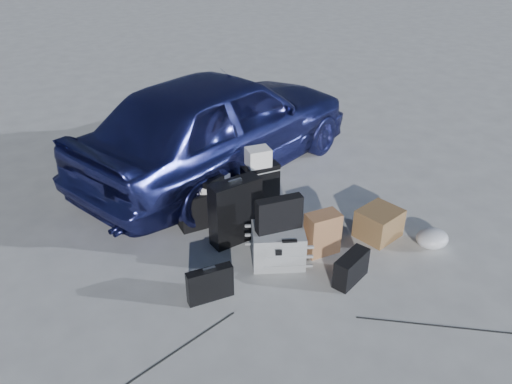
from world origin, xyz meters
TOP-DOWN VIEW (x-y plane):
  - ground at (0.00, 0.00)m, footprint 60.00×60.00m
  - car at (0.29, 2.27)m, footprint 4.27×3.04m
  - pelican_case at (0.03, 0.25)m, footprint 0.61×0.56m
  - laptop_bag at (0.04, 0.26)m, footprint 0.46×0.16m
  - briefcase at (-0.77, 0.03)m, footprint 0.42×0.11m
  - suitcase_left at (-0.19, 0.75)m, footprint 0.55×0.26m
  - suitcase_right at (0.35, 1.26)m, footprint 0.43×0.17m
  - white_carton at (0.33, 1.28)m, footprint 0.27×0.23m
  - duffel_bag at (-0.25, 1.25)m, footprint 0.79×0.34m
  - flat_box_white at (-0.26, 1.26)m, footprint 0.54×0.48m
  - flat_box_black at (-0.28, 1.24)m, footprint 0.33×0.29m
  - kraft_bag at (0.49, 0.18)m, footprint 0.33×0.20m
  - cardboard_box at (1.18, 0.15)m, footprint 0.49×0.46m
  - plastic_bag at (1.55, -0.24)m, footprint 0.36×0.31m
  - messenger_bag at (0.49, -0.32)m, footprint 0.43×0.30m

SIDE VIEW (x-z plane):
  - ground at x=0.00m, z-range 0.00..0.00m
  - plastic_bag at x=1.55m, z-range 0.00..0.19m
  - messenger_bag at x=0.49m, z-range 0.00..0.28m
  - cardboard_box at x=1.18m, z-range 0.00..0.31m
  - briefcase at x=-0.77m, z-range 0.00..0.32m
  - pelican_case at x=0.03m, z-range 0.00..0.36m
  - duffel_bag at x=-0.25m, z-range 0.00..0.40m
  - kraft_bag at x=0.49m, z-range 0.00..0.44m
  - suitcase_right at x=0.35m, z-range 0.00..0.52m
  - suitcase_left at x=-0.19m, z-range 0.00..0.69m
  - flat_box_white at x=-0.26m, z-range 0.40..0.47m
  - flat_box_black at x=-0.28m, z-range 0.47..0.53m
  - laptop_bag at x=0.04m, z-range 0.36..0.69m
  - white_carton at x=0.33m, z-range 0.52..0.72m
  - car at x=0.29m, z-range 0.00..1.35m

